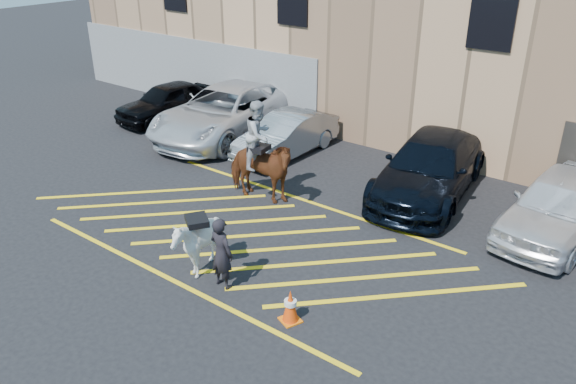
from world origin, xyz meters
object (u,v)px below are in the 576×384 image
Objects in this scene: car_black_suv at (168,101)px; car_blue_suv at (430,167)px; saddled_white at (199,243)px; traffic_cone at (290,306)px; handler at (222,253)px; car_silver_sedan at (287,135)px; car_white_suv at (559,205)px; mounted_bay at (259,162)px; car_white_pickup at (226,112)px.

car_blue_suv is at bearing 5.12° from car_black_suv.
traffic_cone is at bearing -3.62° from saddled_white.
car_black_suv is at bearing 171.74° from car_blue_suv.
handler is at bearing 177.50° from traffic_cone.
handler is at bearing -61.35° from car_silver_sedan.
car_blue_suv is 3.60m from car_white_suv.
car_silver_sedan is (6.07, -0.18, -0.04)m from car_black_suv.
car_silver_sedan is 0.89× the size of car_white_suv.
car_blue_suv is 7.35m from saddled_white.
car_silver_sedan is at bearing 127.59° from traffic_cone.
car_black_suv is 5.91× the size of traffic_cone.
mounted_bay reaches higher than car_black_suv.
car_black_suv is 1.02× the size of car_silver_sedan.
car_blue_suv is 7.81× the size of traffic_cone.
mounted_bay reaches higher than handler.
car_white_suv is 6.53× the size of traffic_cone.
car_white_pickup is (3.15, 0.01, 0.17)m from car_black_suv.
car_white_suv reaches higher than car_black_suv.
handler is (3.53, -6.96, 0.13)m from car_silver_sedan.
car_black_suv is 0.76× the size of car_blue_suv.
car_white_suv reaches higher than car_silver_sedan.
car_silver_sedan is 0.74× the size of car_blue_suv.
mounted_bay is (-3.62, -3.32, 0.35)m from car_blue_suv.
saddled_white is at bearing -2.13° from handler.
handler reaches higher than car_black_suv.
car_white_suv is 8.92m from saddled_white.
saddled_white is 2.45× the size of traffic_cone.
car_black_suv reaches higher than traffic_cone.
car_white_pickup reaches higher than traffic_cone.
car_silver_sedan is 5.79× the size of traffic_cone.
mounted_bay is at bearing 135.80° from traffic_cone.
mounted_bay is 3.87m from saddled_white.
saddled_white is at bearing -66.42° from car_silver_sedan.
handler reaches higher than car_blue_suv.
mounted_bay reaches higher than car_white_suv.
car_blue_suv is at bearing 2.61° from car_silver_sedan.
car_white_pickup is at bearing 171.49° from car_blue_suv.
car_black_suv is at bearing 155.70° from mounted_bay.
handler is 1.95m from traffic_cone.
car_white_pickup is 1.54× the size of car_silver_sedan.
traffic_cone is at bearing -50.67° from car_silver_sedan.
car_white_suv is 7.58m from traffic_cone.
mounted_bay is 4.00× the size of traffic_cone.
car_white_suv is at bearing 48.15° from saddled_white.
mounted_bay reaches higher than car_blue_suv.
saddled_white reaches higher than car_silver_sedan.
car_white_suv is (11.63, -0.42, -0.09)m from car_white_pickup.
mounted_bay is (4.43, -3.43, 0.27)m from car_white_pickup.
mounted_bay is at bearing 108.91° from saddled_white.
car_silver_sedan is at bearing -176.06° from car_white_suv.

